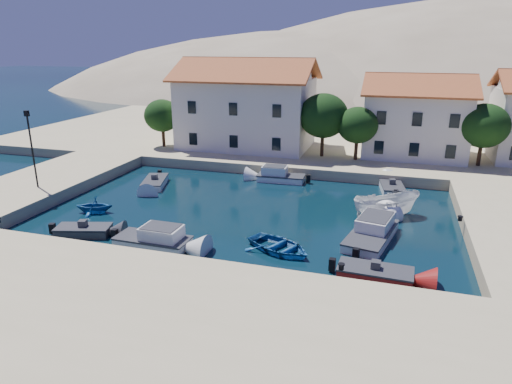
% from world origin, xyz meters
% --- Properties ---
extents(ground, '(400.00, 400.00, 0.00)m').
position_xyz_m(ground, '(0.00, 0.00, 0.00)').
color(ground, black).
rests_on(ground, ground).
extents(quay_south, '(52.00, 12.00, 1.00)m').
position_xyz_m(quay_south, '(0.00, -6.00, 0.50)').
color(quay_south, tan).
rests_on(quay_south, ground).
extents(quay_west, '(8.00, 20.00, 1.00)m').
position_xyz_m(quay_west, '(-19.00, 10.00, 0.50)').
color(quay_west, tan).
rests_on(quay_west, ground).
extents(quay_north, '(80.00, 36.00, 1.00)m').
position_xyz_m(quay_north, '(2.00, 38.00, 0.50)').
color(quay_north, tan).
rests_on(quay_north, ground).
extents(hills, '(254.00, 176.00, 99.00)m').
position_xyz_m(hills, '(20.64, 123.62, -23.40)').
color(hills, gray).
rests_on(hills, ground).
extents(building_left, '(14.70, 9.45, 9.70)m').
position_xyz_m(building_left, '(-6.00, 28.00, 5.94)').
color(building_left, silver).
rests_on(building_left, quay_north).
extents(building_mid, '(10.50, 8.40, 8.30)m').
position_xyz_m(building_mid, '(12.00, 29.00, 5.22)').
color(building_mid, silver).
rests_on(building_mid, quay_north).
extents(trees, '(37.30, 5.30, 6.45)m').
position_xyz_m(trees, '(4.51, 25.46, 4.84)').
color(trees, '#382314').
rests_on(trees, quay_north).
extents(lamppost, '(0.35, 0.25, 6.22)m').
position_xyz_m(lamppost, '(-17.50, 8.00, 4.75)').
color(lamppost, black).
rests_on(lamppost, quay_west).
extents(bollards, '(29.36, 9.56, 0.30)m').
position_xyz_m(bollards, '(2.80, 3.87, 1.15)').
color(bollards, black).
rests_on(bollards, ground).
extents(motorboat_grey_sw, '(3.83, 2.47, 1.25)m').
position_xyz_m(motorboat_grey_sw, '(-9.21, 2.65, 0.30)').
color(motorboat_grey_sw, '#343539').
rests_on(motorboat_grey_sw, ground).
extents(cabin_cruiser_south, '(4.79, 2.12, 1.60)m').
position_xyz_m(cabin_cruiser_south, '(-3.90, 2.40, 0.48)').
color(cabin_cruiser_south, white).
rests_on(cabin_cruiser_south, ground).
extents(rowboat_south, '(5.31, 4.74, 0.91)m').
position_xyz_m(rowboat_south, '(3.85, 4.09, 0.00)').
color(rowboat_south, '#1B5696').
rests_on(rowboat_south, ground).
extents(motorboat_red_se, '(4.07, 1.96, 1.25)m').
position_xyz_m(motorboat_red_se, '(9.69, 2.22, 0.29)').
color(motorboat_red_se, maroon).
rests_on(motorboat_red_se, ground).
extents(cabin_cruiser_east, '(3.45, 6.13, 1.60)m').
position_xyz_m(cabin_cruiser_east, '(9.18, 7.37, 0.48)').
color(cabin_cruiser_east, white).
rests_on(cabin_cruiser_east, ground).
extents(boat_east, '(5.45, 4.22, 1.99)m').
position_xyz_m(boat_east, '(9.92, 12.08, 0.00)').
color(boat_east, white).
rests_on(boat_east, ground).
extents(motorboat_white_ne, '(2.43, 4.17, 1.25)m').
position_xyz_m(motorboat_white_ne, '(10.24, 18.63, 0.29)').
color(motorboat_white_ne, white).
rests_on(motorboat_white_ne, ground).
extents(rowboat_west, '(3.28, 3.03, 1.43)m').
position_xyz_m(rowboat_west, '(-11.14, 6.53, 0.00)').
color(rowboat_west, '#1B5696').
rests_on(rowboat_west, ground).
extents(motorboat_white_west, '(2.95, 4.43, 1.25)m').
position_xyz_m(motorboat_white_west, '(-10.16, 13.98, 0.29)').
color(motorboat_white_west, white).
rests_on(motorboat_white_west, ground).
extents(cabin_cruiser_north, '(4.42, 2.03, 1.60)m').
position_xyz_m(cabin_cruiser_north, '(0.36, 18.62, 0.48)').
color(cabin_cruiser_north, white).
rests_on(cabin_cruiser_north, ground).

